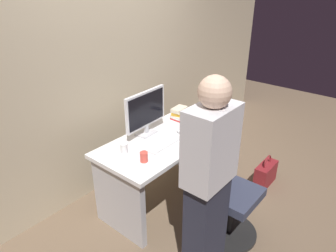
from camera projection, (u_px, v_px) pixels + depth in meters
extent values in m
plane|color=brown|center=(164.00, 198.00, 3.39)|extent=(9.00, 9.00, 0.00)
cube|color=tan|center=(108.00, 50.00, 3.16)|extent=(6.40, 0.10, 3.00)
cube|color=white|center=(164.00, 140.00, 3.07)|extent=(1.39, 0.70, 0.04)
cube|color=#B2B2B7|center=(119.00, 202.00, 2.79)|extent=(0.06, 0.62, 0.70)
cube|color=#B2B2B7|center=(199.00, 148.00, 3.67)|extent=(0.06, 0.62, 0.70)
cylinder|color=black|center=(228.00, 232.00, 2.91)|extent=(0.52, 0.52, 0.03)
cylinder|color=black|center=(230.00, 215.00, 2.82)|extent=(0.05, 0.05, 0.39)
cube|color=#33384C|center=(233.00, 194.00, 2.72)|extent=(0.44, 0.44, 0.08)
cube|color=#33384C|center=(216.00, 161.00, 2.71)|extent=(0.40, 0.06, 0.44)
cube|color=#262838|center=(205.00, 225.00, 2.42)|extent=(0.34, 0.20, 0.85)
cube|color=silver|center=(211.00, 146.00, 2.11)|extent=(0.40, 0.24, 0.58)
sphere|color=beige|center=(215.00, 92.00, 1.94)|extent=(0.22, 0.22, 0.22)
cube|color=silver|center=(146.00, 133.00, 3.14)|extent=(0.21, 0.15, 0.02)
cube|color=silver|center=(146.00, 129.00, 3.12)|extent=(0.04, 0.03, 0.08)
cube|color=silver|center=(146.00, 109.00, 3.03)|extent=(0.54, 0.05, 0.36)
cube|color=black|center=(147.00, 109.00, 3.02)|extent=(0.50, 0.02, 0.32)
cube|color=white|center=(165.00, 143.00, 2.95)|extent=(0.43, 0.13, 0.02)
ellipsoid|color=white|center=(181.00, 132.00, 3.16)|extent=(0.06, 0.10, 0.03)
cylinder|color=#D84C3F|center=(144.00, 157.00, 2.66)|extent=(0.07, 0.07, 0.09)
cylinder|color=silver|center=(124.00, 148.00, 2.79)|extent=(0.07, 0.07, 0.09)
cube|color=red|center=(180.00, 118.00, 3.48)|extent=(0.19, 0.15, 0.02)
cube|color=white|center=(180.00, 115.00, 3.47)|extent=(0.19, 0.14, 0.03)
cube|color=gold|center=(180.00, 113.00, 3.45)|extent=(0.18, 0.16, 0.04)
cube|color=beige|center=(179.00, 109.00, 3.44)|extent=(0.19, 0.13, 0.04)
cube|color=black|center=(208.00, 124.00, 3.34)|extent=(0.09, 0.15, 0.01)
cube|color=maroon|center=(265.00, 174.00, 3.56)|extent=(0.34, 0.14, 0.26)
torus|color=maroon|center=(267.00, 162.00, 3.49)|extent=(0.18, 0.02, 0.18)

